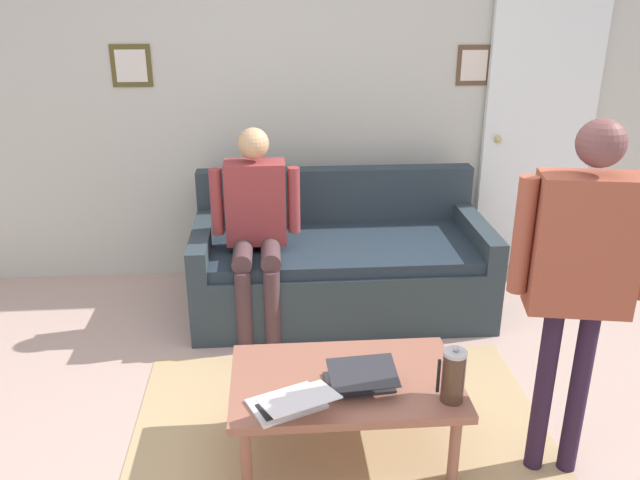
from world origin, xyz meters
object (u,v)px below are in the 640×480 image
couch (340,265)px  french_press (453,376)px  coffee_table (345,386)px  interior_door (538,137)px  laptop_left (291,402)px  laptop_center (360,379)px  person_standing (582,261)px  person_seated (256,219)px

couch → french_press: bearing=100.0°
couch → coffee_table: bearing=84.8°
interior_door → couch: interior_door is taller
laptop_left → laptop_center: 0.35m
interior_door → person_standing: (0.72, 2.28, 0.01)m
laptop_left → french_press: 0.70m
coffee_table → laptop_left: size_ratio=2.50×
couch → french_press: (-0.30, 1.71, 0.23)m
laptop_left → person_standing: person_standing is taller
interior_door → laptop_center: size_ratio=6.41×
couch → coffee_table: 1.52m
couch → laptop_center: couch is taller
laptop_left → french_press: size_ratio=1.54×
french_press → laptop_center: bearing=-18.5°
interior_door → person_standing: size_ratio=1.26×
coffee_table → french_press: size_ratio=3.85×
couch → laptop_left: size_ratio=4.62×
couch → laptop_center: (0.08, 1.59, 0.15)m
couch → laptop_left: bearing=77.2°
coffee_table → laptop_center: 0.13m
coffee_table → person_standing: size_ratio=0.64×
interior_door → french_press: (1.22, 2.30, -0.49)m
couch → laptop_center: bearing=87.1°
laptop_left → interior_door: bearing=-129.5°
interior_door → laptop_center: 2.76m
french_press → person_seated: person_seated is taller
laptop_center → french_press: size_ratio=1.18×
laptop_center → person_seated: bearing=-70.9°
coffee_table → interior_door: bearing=-128.3°
laptop_left → person_seated: 1.54m
laptop_center → person_standing: bearing=173.2°
interior_door → laptop_left: bearing=50.5°
coffee_table → person_seated: (0.41, -1.28, 0.36)m
french_press → person_standing: bearing=-177.4°
laptop_center → coffee_table: bearing=-52.0°
interior_door → laptop_center: bearing=53.7°
coffee_table → person_seated: bearing=-72.2°
couch → person_seated: 0.73m
laptop_center → laptop_left: bearing=25.4°
coffee_table → laptop_center: (-0.06, 0.07, 0.09)m
interior_door → laptop_left: interior_door is taller
french_press → person_seated: (0.85, -1.48, 0.19)m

